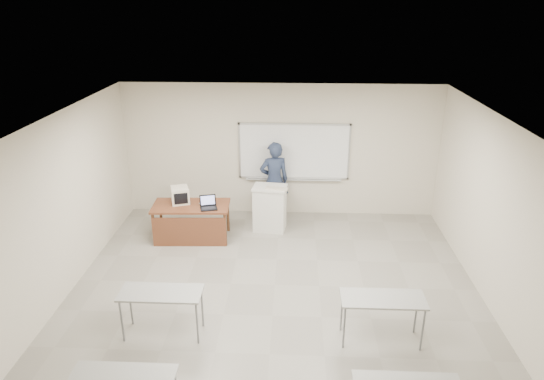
{
  "coord_description": "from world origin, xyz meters",
  "views": [
    {
      "loc": [
        0.29,
        -6.38,
        4.71
      ],
      "look_at": [
        -0.11,
        2.2,
        1.27
      ],
      "focal_mm": 32.0,
      "sensor_mm": 36.0,
      "label": 1
    }
  ],
  "objects_px": {
    "laptop": "(209,205)",
    "instructor_desk": "(190,216)",
    "whiteboard": "(294,152)",
    "crt_monitor": "(180,195)",
    "keyboard": "(277,188)",
    "podium": "(270,208)",
    "mouse": "(201,203)",
    "presenter": "(274,181)"
  },
  "relations": [
    {
      "from": "crt_monitor",
      "to": "mouse",
      "type": "xyz_separation_m",
      "value": [
        0.45,
        -0.08,
        -0.14
      ]
    },
    {
      "from": "whiteboard",
      "to": "mouse",
      "type": "bearing_deg",
      "value": -145.11
    },
    {
      "from": "laptop",
      "to": "keyboard",
      "type": "height_order",
      "value": "keyboard"
    },
    {
      "from": "whiteboard",
      "to": "keyboard",
      "type": "xyz_separation_m",
      "value": [
        -0.35,
        -0.99,
        -0.48
      ]
    },
    {
      "from": "instructor_desk",
      "to": "laptop",
      "type": "bearing_deg",
      "value": -4.44
    },
    {
      "from": "mouse",
      "to": "presenter",
      "type": "xyz_separation_m",
      "value": [
        1.46,
        1.05,
        0.13
      ]
    },
    {
      "from": "crt_monitor",
      "to": "keyboard",
      "type": "distance_m",
      "value": 2.01
    },
    {
      "from": "laptop",
      "to": "mouse",
      "type": "relative_size",
      "value": 3.66
    },
    {
      "from": "instructor_desk",
      "to": "podium",
      "type": "distance_m",
      "value": 1.7
    },
    {
      "from": "presenter",
      "to": "whiteboard",
      "type": "bearing_deg",
      "value": -161.86
    },
    {
      "from": "whiteboard",
      "to": "laptop",
      "type": "height_order",
      "value": "whiteboard"
    },
    {
      "from": "whiteboard",
      "to": "instructor_desk",
      "type": "distance_m",
      "value": 2.72
    },
    {
      "from": "podium",
      "to": "laptop",
      "type": "relative_size",
      "value": 3.01
    },
    {
      "from": "podium",
      "to": "crt_monitor",
      "type": "xyz_separation_m",
      "value": [
        -1.84,
        -0.37,
        0.42
      ]
    },
    {
      "from": "laptop",
      "to": "mouse",
      "type": "distance_m",
      "value": 0.27
    },
    {
      "from": "keyboard",
      "to": "crt_monitor",
      "type": "bearing_deg",
      "value": -161.05
    },
    {
      "from": "laptop",
      "to": "mouse",
      "type": "bearing_deg",
      "value": 123.41
    },
    {
      "from": "crt_monitor",
      "to": "whiteboard",
      "type": "bearing_deg",
      "value": 9.63
    },
    {
      "from": "podium",
      "to": "mouse",
      "type": "bearing_deg",
      "value": -155.37
    },
    {
      "from": "crt_monitor",
      "to": "keyboard",
      "type": "relative_size",
      "value": 0.87
    },
    {
      "from": "podium",
      "to": "mouse",
      "type": "height_order",
      "value": "podium"
    },
    {
      "from": "instructor_desk",
      "to": "crt_monitor",
      "type": "relative_size",
      "value": 3.83
    },
    {
      "from": "keyboard",
      "to": "presenter",
      "type": "height_order",
      "value": "presenter"
    },
    {
      "from": "laptop",
      "to": "keyboard",
      "type": "bearing_deg",
      "value": 5.03
    },
    {
      "from": "instructor_desk",
      "to": "podium",
      "type": "bearing_deg",
      "value": 18.28
    },
    {
      "from": "podium",
      "to": "crt_monitor",
      "type": "distance_m",
      "value": 1.92
    },
    {
      "from": "podium",
      "to": "keyboard",
      "type": "distance_m",
      "value": 0.54
    },
    {
      "from": "whiteboard",
      "to": "instructor_desk",
      "type": "xyz_separation_m",
      "value": [
        -2.09,
        -1.48,
        -0.92
      ]
    },
    {
      "from": "crt_monitor",
      "to": "presenter",
      "type": "bearing_deg",
      "value": 8.84
    },
    {
      "from": "crt_monitor",
      "to": "presenter",
      "type": "distance_m",
      "value": 2.14
    },
    {
      "from": "whiteboard",
      "to": "keyboard",
      "type": "height_order",
      "value": "whiteboard"
    },
    {
      "from": "instructor_desk",
      "to": "whiteboard",
      "type": "bearing_deg",
      "value": 32.65
    },
    {
      "from": "whiteboard",
      "to": "crt_monitor",
      "type": "bearing_deg",
      "value": -152.03
    },
    {
      "from": "crt_monitor",
      "to": "keyboard",
      "type": "bearing_deg",
      "value": -11.15
    },
    {
      "from": "laptop",
      "to": "instructor_desk",
      "type": "bearing_deg",
      "value": 162.75
    },
    {
      "from": "laptop",
      "to": "mouse",
      "type": "xyz_separation_m",
      "value": [
        -0.2,
        0.17,
        -0.04
      ]
    },
    {
      "from": "whiteboard",
      "to": "mouse",
      "type": "relative_size",
      "value": 27.82
    },
    {
      "from": "instructor_desk",
      "to": "presenter",
      "type": "relative_size",
      "value": 0.87
    },
    {
      "from": "instructor_desk",
      "to": "crt_monitor",
      "type": "bearing_deg",
      "value": 133.81
    },
    {
      "from": "instructor_desk",
      "to": "keyboard",
      "type": "relative_size",
      "value": 3.34
    },
    {
      "from": "whiteboard",
      "to": "instructor_desk",
      "type": "relative_size",
      "value": 1.59
    },
    {
      "from": "whiteboard",
      "to": "mouse",
      "type": "distance_m",
      "value": 2.41
    }
  ]
}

